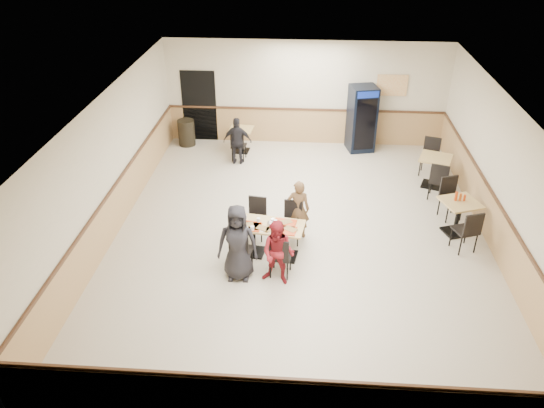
# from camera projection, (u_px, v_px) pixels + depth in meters

# --- Properties ---
(ground) EXTENTS (10.00, 10.00, 0.00)m
(ground) POSITION_uv_depth(u_px,v_px,m) (300.00, 234.00, 11.55)
(ground) COLOR beige
(ground) RESTS_ON ground
(room_shell) EXTENTS (10.00, 10.00, 10.00)m
(room_shell) POSITION_uv_depth(u_px,v_px,m) (373.00, 162.00, 13.34)
(room_shell) COLOR silver
(room_shell) RESTS_ON ground
(main_table) EXTENTS (1.43, 0.86, 0.72)m
(main_table) POSITION_uv_depth(u_px,v_px,m) (270.00, 235.00, 10.63)
(main_table) COLOR black
(main_table) RESTS_ON ground
(main_chairs) EXTENTS (1.41, 1.73, 0.92)m
(main_chairs) POSITION_uv_depth(u_px,v_px,m) (267.00, 236.00, 10.65)
(main_chairs) COLOR black
(main_chairs) RESTS_ON ground
(diner_woman_left) EXTENTS (0.77, 0.50, 1.55)m
(diner_woman_left) POSITION_uv_depth(u_px,v_px,m) (238.00, 243.00, 9.86)
(diner_woman_left) COLOR black
(diner_woman_left) RESTS_ON ground
(diner_woman_right) EXTENTS (0.75, 0.65, 1.32)m
(diner_woman_right) POSITION_uv_depth(u_px,v_px,m) (278.00, 253.00, 9.78)
(diner_woman_right) COLOR maroon
(diner_woman_right) RESTS_ON ground
(diner_man_opposite) EXTENTS (0.50, 0.34, 1.33)m
(diner_man_opposite) POSITION_uv_depth(u_px,v_px,m) (298.00, 209.00, 11.15)
(diner_man_opposite) COLOR brown
(diner_man_opposite) RESTS_ON ground
(lone_diner) EXTENTS (0.78, 0.35, 1.31)m
(lone_diner) POSITION_uv_depth(u_px,v_px,m) (238.00, 141.00, 14.27)
(lone_diner) COLOR black
(lone_diner) RESTS_ON ground
(tabletop_clutter) EXTENTS (1.20, 0.64, 0.12)m
(tabletop_clutter) POSITION_uv_depth(u_px,v_px,m) (267.00, 226.00, 10.44)
(tabletop_clutter) COLOR #C0340C
(tabletop_clutter) RESTS_ON main_table
(side_table_near) EXTENTS (0.93, 0.93, 0.78)m
(side_table_near) POSITION_uv_depth(u_px,v_px,m) (459.00, 212.00, 11.32)
(side_table_near) COLOR black
(side_table_near) RESTS_ON ground
(side_table_near_chair_south) EXTENTS (0.59, 0.59, 0.99)m
(side_table_near_chair_south) POSITION_uv_depth(u_px,v_px,m) (465.00, 229.00, 10.79)
(side_table_near_chair_south) COLOR black
(side_table_near_chair_south) RESTS_ON ground
(side_table_near_chair_north) EXTENTS (0.59, 0.59, 0.99)m
(side_table_near_chair_north) POSITION_uv_depth(u_px,v_px,m) (452.00, 199.00, 11.87)
(side_table_near_chair_north) COLOR black
(side_table_near_chair_north) RESTS_ON ground
(side_table_far) EXTENTS (0.95, 0.95, 0.79)m
(side_table_far) POSITION_uv_depth(u_px,v_px,m) (434.00, 167.00, 13.20)
(side_table_far) COLOR black
(side_table_far) RESTS_ON ground
(side_table_far_chair_south) EXTENTS (0.59, 0.59, 1.00)m
(side_table_far_chair_south) POSITION_uv_depth(u_px,v_px,m) (439.00, 180.00, 12.66)
(side_table_far_chair_south) COLOR black
(side_table_far_chair_south) RESTS_ON ground
(side_table_far_chair_north) EXTENTS (0.59, 0.59, 1.00)m
(side_table_far_chair_north) POSITION_uv_depth(u_px,v_px,m) (429.00, 157.00, 13.76)
(side_table_far_chair_north) COLOR black
(side_table_far_chair_north) RESTS_ON ground
(condiment_caddy) EXTENTS (0.23, 0.06, 0.20)m
(condiment_caddy) POSITION_uv_depth(u_px,v_px,m) (459.00, 197.00, 11.19)
(condiment_caddy) COLOR #BD380D
(condiment_caddy) RESTS_ON side_table_near
(back_table) EXTENTS (0.70, 0.70, 0.69)m
(back_table) POSITION_uv_depth(u_px,v_px,m) (241.00, 136.00, 15.05)
(back_table) COLOR black
(back_table) RESTS_ON ground
(back_table_chair_lone) EXTENTS (0.44, 0.44, 0.88)m
(back_table_chair_lone) POSITION_uv_depth(u_px,v_px,m) (239.00, 145.00, 14.58)
(back_table_chair_lone) COLOR black
(back_table_chair_lone) RESTS_ON ground
(pepsi_cooler) EXTENTS (0.85, 0.85, 1.87)m
(pepsi_cooler) POSITION_uv_depth(u_px,v_px,m) (362.00, 119.00, 14.94)
(pepsi_cooler) COLOR black
(pepsi_cooler) RESTS_ON ground
(trash_bin) EXTENTS (0.48, 0.48, 0.76)m
(trash_bin) POSITION_uv_depth(u_px,v_px,m) (186.00, 133.00, 15.49)
(trash_bin) COLOR black
(trash_bin) RESTS_ON ground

